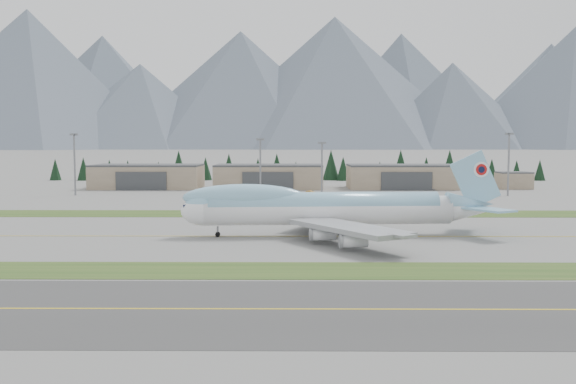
{
  "coord_description": "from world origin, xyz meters",
  "views": [
    {
      "loc": [
        -3.99,
        -139.84,
        20.52
      ],
      "look_at": [
        -5.34,
        23.38,
        8.0
      ],
      "focal_mm": 40.0,
      "sensor_mm": 36.0,
      "label": 1
    }
  ],
  "objects_px": {
    "service_vehicle_b": "(311,194)",
    "service_vehicle_c": "(433,190)",
    "hangar_left": "(148,176)",
    "boeing_747_freighter": "(325,208)",
    "hangar_center": "(269,176)",
    "service_vehicle_a": "(264,194)",
    "hangar_right": "(402,176)"
  },
  "relations": [
    {
      "from": "hangar_left",
      "to": "service_vehicle_b",
      "type": "relative_size",
      "value": 11.49
    },
    {
      "from": "hangar_center",
      "to": "hangar_left",
      "type": "bearing_deg",
      "value": 180.0
    },
    {
      "from": "service_vehicle_a",
      "to": "service_vehicle_c",
      "type": "height_order",
      "value": "service_vehicle_a"
    },
    {
      "from": "service_vehicle_a",
      "to": "service_vehicle_c",
      "type": "xyz_separation_m",
      "value": [
        72.45,
        22.0,
        0.0
      ]
    },
    {
      "from": "hangar_left",
      "to": "service_vehicle_b",
      "type": "height_order",
      "value": "hangar_left"
    },
    {
      "from": "hangar_center",
      "to": "service_vehicle_a",
      "type": "height_order",
      "value": "hangar_center"
    },
    {
      "from": "boeing_747_freighter",
      "to": "hangar_center",
      "type": "height_order",
      "value": "boeing_747_freighter"
    },
    {
      "from": "hangar_right",
      "to": "service_vehicle_c",
      "type": "distance_m",
      "value": 17.26
    },
    {
      "from": "hangar_center",
      "to": "service_vehicle_a",
      "type": "xyz_separation_m",
      "value": [
        -0.88,
        -33.62,
        -5.39
      ]
    },
    {
      "from": "boeing_747_freighter",
      "to": "service_vehicle_b",
      "type": "height_order",
      "value": "boeing_747_freighter"
    },
    {
      "from": "hangar_center",
      "to": "service_vehicle_c",
      "type": "distance_m",
      "value": 72.71
    },
    {
      "from": "service_vehicle_b",
      "to": "service_vehicle_c",
      "type": "height_order",
      "value": "service_vehicle_b"
    },
    {
      "from": "boeing_747_freighter",
      "to": "service_vehicle_a",
      "type": "height_order",
      "value": "boeing_747_freighter"
    },
    {
      "from": "hangar_center",
      "to": "service_vehicle_b",
      "type": "distance_m",
      "value": 37.2
    },
    {
      "from": "hangar_left",
      "to": "service_vehicle_a",
      "type": "height_order",
      "value": "hangar_left"
    },
    {
      "from": "service_vehicle_b",
      "to": "boeing_747_freighter",
      "type": "bearing_deg",
      "value": -146.8
    },
    {
      "from": "boeing_747_freighter",
      "to": "service_vehicle_a",
      "type": "relative_size",
      "value": 19.81
    },
    {
      "from": "hangar_right",
      "to": "service_vehicle_b",
      "type": "relative_size",
      "value": 11.49
    },
    {
      "from": "hangar_left",
      "to": "service_vehicle_c",
      "type": "height_order",
      "value": "hangar_left"
    },
    {
      "from": "boeing_747_freighter",
      "to": "hangar_right",
      "type": "relative_size",
      "value": 1.5
    },
    {
      "from": "boeing_747_freighter",
      "to": "hangar_right",
      "type": "xyz_separation_m",
      "value": [
        42.0,
        148.95,
        -0.87
      ]
    },
    {
      "from": "service_vehicle_b",
      "to": "service_vehicle_c",
      "type": "bearing_deg",
      "value": -35.88
    },
    {
      "from": "service_vehicle_a",
      "to": "service_vehicle_c",
      "type": "distance_m",
      "value": 75.72
    },
    {
      "from": "hangar_center",
      "to": "service_vehicle_a",
      "type": "bearing_deg",
      "value": -91.5
    },
    {
      "from": "hangar_right",
      "to": "hangar_center",
      "type": "bearing_deg",
      "value": 180.0
    },
    {
      "from": "hangar_right",
      "to": "service_vehicle_c",
      "type": "height_order",
      "value": "hangar_right"
    },
    {
      "from": "hangar_left",
      "to": "service_vehicle_c",
      "type": "bearing_deg",
      "value": -5.25
    },
    {
      "from": "hangar_center",
      "to": "hangar_right",
      "type": "height_order",
      "value": "same"
    },
    {
      "from": "boeing_747_freighter",
      "to": "hangar_center",
      "type": "relative_size",
      "value": 1.5
    },
    {
      "from": "service_vehicle_a",
      "to": "service_vehicle_b",
      "type": "xyz_separation_m",
      "value": [
        18.84,
        1.5,
        0.0
      ]
    },
    {
      "from": "boeing_747_freighter",
      "to": "hangar_right",
      "type": "distance_m",
      "value": 154.76
    },
    {
      "from": "boeing_747_freighter",
      "to": "service_vehicle_c",
      "type": "distance_m",
      "value": 147.54
    }
  ]
}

